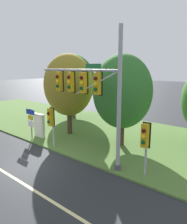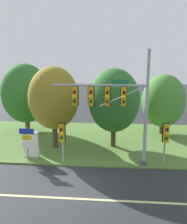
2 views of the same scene
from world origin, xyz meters
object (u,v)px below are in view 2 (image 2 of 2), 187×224
object	(u,v)px
route_sign_post	(27,140)
info_kiosk	(31,145)
tree_mid_verge	(163,101)
tree_left_of_mast	(54,98)
traffic_signal_mast	(115,102)
pedestrian_signal_further_along	(166,135)
tree_behind_signpost	(114,101)
pedestrian_signal_near_kerb	(62,135)
tree_nearest_road	(26,93)

from	to	relation	value
route_sign_post	info_kiosk	world-z (taller)	route_sign_post
tree_mid_verge	info_kiosk	xyz separation A→B (m)	(-10.91, -6.83, -2.37)
route_sign_post	tree_left_of_mast	distance (m)	4.08
traffic_signal_mast	pedestrian_signal_further_along	distance (m)	4.15
traffic_signal_mast	tree_mid_verge	distance (m)	9.00
pedestrian_signal_further_along	info_kiosk	xyz separation A→B (m)	(-9.55, 0.42, -1.10)
traffic_signal_mast	tree_left_of_mast	world-z (taller)	traffic_signal_mast
pedestrian_signal_further_along	tree_behind_signpost	xyz separation A→B (m)	(-3.50, 3.19, 1.83)
traffic_signal_mast	tree_left_of_mast	xyz separation A→B (m)	(-4.87, 2.88, -0.22)
route_sign_post	tree_behind_signpost	size ratio (longest dim) A/B	0.38
pedestrian_signal_near_kerb	pedestrian_signal_further_along	bearing A→B (deg)	2.99
pedestrian_signal_near_kerb	tree_nearest_road	distance (m)	9.42
route_sign_post	info_kiosk	distance (m)	1.01
route_sign_post	tree_left_of_mast	bearing A→B (deg)	67.87
tree_mid_verge	pedestrian_signal_further_along	bearing A→B (deg)	-100.67
pedestrian_signal_near_kerb	tree_behind_signpost	distance (m)	5.35
tree_nearest_road	traffic_signal_mast	bearing A→B (deg)	-39.34
route_sign_post	tree_mid_verge	size ratio (longest dim) A/B	0.41
pedestrian_signal_further_along	tree_mid_verge	world-z (taller)	tree_mid_verge
pedestrian_signal_near_kerb	route_sign_post	world-z (taller)	pedestrian_signal_near_kerb
tree_left_of_mast	info_kiosk	xyz separation A→B (m)	(-1.22, -2.18, -3.17)
tree_behind_signpost	pedestrian_signal_further_along	bearing A→B (deg)	-42.35
traffic_signal_mast	info_kiosk	distance (m)	7.01
traffic_signal_mast	tree_behind_signpost	distance (m)	3.50
pedestrian_signal_further_along	route_sign_post	size ratio (longest dim) A/B	1.17
pedestrian_signal_near_kerb	pedestrian_signal_further_along	distance (m)	7.04
tree_nearest_road	tree_behind_signpost	xyz separation A→B (m)	(8.95, -3.90, -0.04)
tree_nearest_road	tree_mid_verge	world-z (taller)	tree_nearest_road
pedestrian_signal_near_kerb	tree_nearest_road	xyz separation A→B (m)	(-5.42, 7.46, 1.92)
pedestrian_signal_further_along	tree_nearest_road	distance (m)	14.46
route_sign_post	tree_nearest_road	size ratio (longest dim) A/B	0.35
traffic_signal_mast	tree_mid_verge	world-z (taller)	traffic_signal_mast
tree_mid_verge	route_sign_post	bearing A→B (deg)	-145.07
tree_behind_signpost	pedestrian_signal_near_kerb	bearing A→B (deg)	-134.78
pedestrian_signal_near_kerb	pedestrian_signal_further_along	world-z (taller)	pedestrian_signal_further_along
traffic_signal_mast	tree_mid_verge	size ratio (longest dim) A/B	1.29
tree_left_of_mast	tree_mid_verge	xyz separation A→B (m)	(9.69, 4.65, -0.80)
pedestrian_signal_further_along	tree_left_of_mast	xyz separation A→B (m)	(-8.32, 2.60, 2.07)
pedestrian_signal_near_kerb	tree_mid_verge	bearing A→B (deg)	42.19
tree_nearest_road	info_kiosk	size ratio (longest dim) A/B	3.66
traffic_signal_mast	tree_nearest_road	distance (m)	11.64
tree_behind_signpost	info_kiosk	xyz separation A→B (m)	(-6.05, -2.77, -2.94)
tree_left_of_mast	tree_behind_signpost	distance (m)	4.86
pedestrian_signal_further_along	tree_left_of_mast	bearing A→B (deg)	162.65
pedestrian_signal_further_along	info_kiosk	world-z (taller)	pedestrian_signal_further_along
tree_behind_signpost	tree_mid_verge	distance (m)	6.36
pedestrian_signal_near_kerb	tree_left_of_mast	xyz separation A→B (m)	(-1.29, 2.97, 2.11)
traffic_signal_mast	tree_behind_signpost	size ratio (longest dim) A/B	1.18
tree_nearest_road	tree_mid_verge	xyz separation A→B (m)	(13.82, 0.15, -0.61)
pedestrian_signal_further_along	info_kiosk	bearing A→B (deg)	177.48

